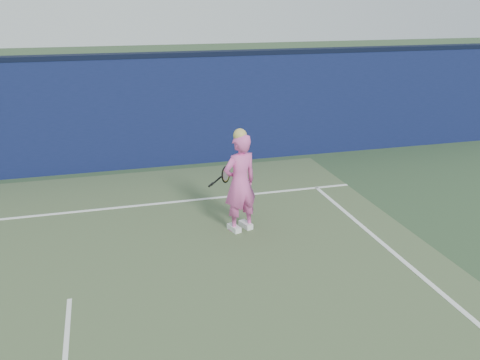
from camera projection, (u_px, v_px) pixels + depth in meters
name	position (u px, v px, depth m)	size (l,w,h in m)	color
ground	(66.00, 347.00, 5.75)	(80.00, 80.00, 0.00)	#31492D
backstop_wall	(73.00, 117.00, 11.23)	(24.00, 0.40, 2.50)	#0E173E
wall_cap	(67.00, 57.00, 10.80)	(24.00, 0.42, 0.10)	black
player	(240.00, 183.00, 8.41)	(0.71, 0.57, 1.77)	#E759AE
racket	(225.00, 175.00, 8.79)	(0.48, 0.36, 0.30)	black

